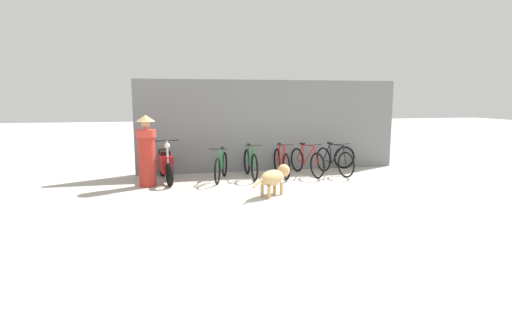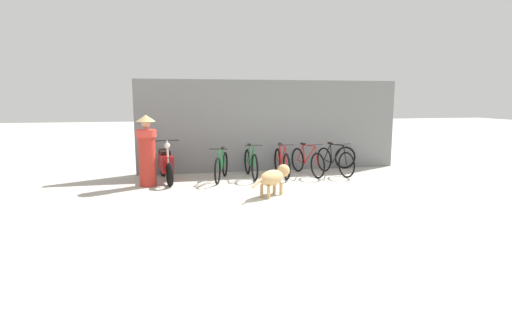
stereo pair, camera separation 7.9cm
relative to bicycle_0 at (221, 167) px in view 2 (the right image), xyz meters
The scene contains 11 objects.
ground_plane 2.80m from the bicycle_0, 54.22° to the right, with size 60.00×60.00×0.00m, color #B7B2A5.
shop_wall_back 2.23m from the bicycle_0, 36.13° to the left, with size 7.70×0.20×2.62m.
bicycle_0 is the anchor object (origin of this frame).
bicycle_1 0.85m from the bicycle_0, 14.27° to the left, with size 0.46×1.66×0.91m.
bicycle_2 1.68m from the bicycle_0, ahead, with size 0.46×1.73×0.91m.
bicycle_3 2.42m from the bicycle_0, ahead, with size 0.50×1.74×0.90m.
bicycle_4 3.19m from the bicycle_0, ahead, with size 0.53×1.70×0.91m.
motorcycle 1.42m from the bicycle_0, behind, with size 0.58×1.91×1.10m.
stray_dog 2.10m from the bicycle_0, 63.84° to the right, with size 1.08×0.94×0.64m.
person_in_robes 1.94m from the bicycle_0, 169.48° to the right, with size 0.65×0.65×1.72m.
spare_tire_left 3.97m from the bicycle_0, 13.61° to the left, with size 0.67×0.06×0.67m.
Camera 2 is at (-2.84, -7.89, 2.10)m, focal length 28.00 mm.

